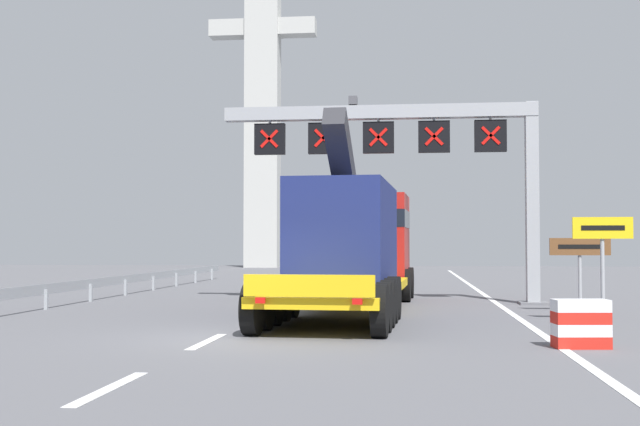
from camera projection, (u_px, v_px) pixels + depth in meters
name	position (u px, v px, depth m)	size (l,w,h in m)	color
ground	(244.00, 338.00, 16.67)	(112.00, 112.00, 0.00)	#5B5B60
lane_markings	(308.00, 294.00, 31.47)	(0.20, 44.28, 0.01)	silver
edge_line_right	(492.00, 300.00, 27.90)	(0.20, 63.00, 0.01)	silver
overhead_lane_gantry	(416.00, 143.00, 26.55)	(10.54, 0.90, 6.83)	#9EA0A5
heavy_haul_truck_yellow	(356.00, 242.00, 24.19)	(3.64, 14.16, 5.30)	yellow
exit_sign_yellow	(603.00, 243.00, 19.92)	(1.45, 0.15, 2.60)	#9EA0A5
tourist_info_sign_brown	(580.00, 255.00, 22.89)	(1.68, 0.15, 2.10)	#9EA0A5
crash_barrier_striped	(581.00, 324.00, 15.01)	(1.05, 0.62, 0.90)	red
guardrail_left	(124.00, 281.00, 30.38)	(0.13, 29.93, 0.76)	#999EA3
bridge_pylon_distant	(263.00, 70.00, 68.03)	(9.00, 2.00, 32.47)	#B7B7B2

